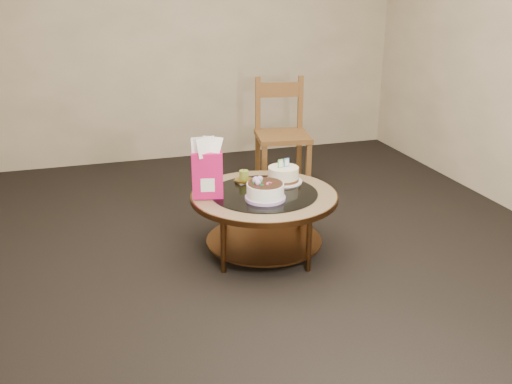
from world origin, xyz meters
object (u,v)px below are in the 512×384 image
object	(u,v)px
gift_bag	(207,168)
dining_chair	(282,134)
decorated_cake	(265,192)
coffee_table	(264,203)
cream_cake	(283,175)

from	to	relation	value
gift_bag	dining_chair	bearing A→B (deg)	64.69
decorated_cake	gift_bag	distance (m)	0.42
coffee_table	decorated_cake	xyz separation A→B (m)	(-0.03, -0.12, 0.13)
coffee_table	decorated_cake	size ratio (longest dim) A/B	3.74
cream_cake	dining_chair	bearing A→B (deg)	56.69
coffee_table	cream_cake	world-z (taller)	cream_cake
cream_cake	gift_bag	xyz separation A→B (m)	(-0.59, -0.13, 0.15)
coffee_table	gift_bag	distance (m)	0.48
coffee_table	gift_bag	bearing A→B (deg)	174.09
decorated_cake	gift_bag	world-z (taller)	gift_bag
dining_chair	gift_bag	bearing A→B (deg)	-119.29
decorated_cake	coffee_table	bearing A→B (deg)	74.43
dining_chair	decorated_cake	bearing A→B (deg)	-104.88
coffee_table	cream_cake	distance (m)	0.30
coffee_table	decorated_cake	distance (m)	0.18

